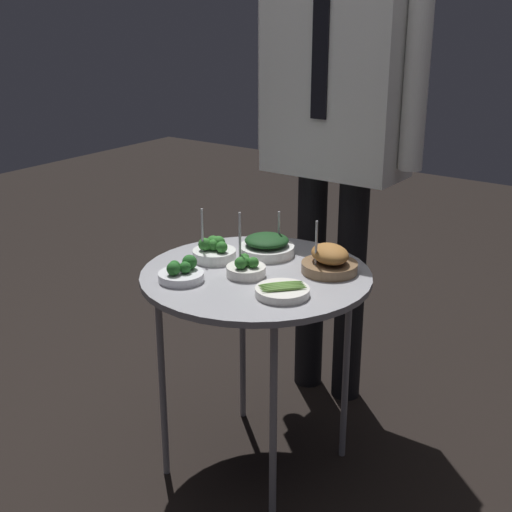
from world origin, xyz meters
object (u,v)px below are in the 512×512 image
bowl_broccoli_center (181,273)px  waiter_figure (337,104)px  bowl_broccoli_back_right (246,268)px  bowl_asparagus_back_left (282,291)px  serving_cart (256,288)px  bowl_roast_far_rim (330,261)px  bowl_broccoli_front_center (214,251)px  bowl_spinach_front_left (267,246)px

bowl_broccoli_center → waiter_figure: bearing=83.9°
bowl_broccoli_back_right → bowl_broccoli_center: 0.18m
bowl_broccoli_center → bowl_asparagus_back_left: bowl_broccoli_center is taller
bowl_asparagus_back_left → bowl_broccoli_center: bearing=-165.7°
bowl_broccoli_back_right → serving_cart: bearing=77.0°
bowl_roast_far_rim → bowl_asparagus_back_left: 0.22m
bowl_broccoli_center → bowl_roast_far_rim: size_ratio=0.77×
bowl_asparagus_back_left → bowl_roast_far_rim: bearing=86.4°
bowl_broccoli_back_right → bowl_roast_far_rim: bearing=42.7°
serving_cart → bowl_broccoli_back_right: bowl_broccoli_back_right is taller
bowl_broccoli_front_center → waiter_figure: bearing=78.6°
bowl_roast_far_rim → waiter_figure: waiter_figure is taller
bowl_spinach_front_left → bowl_broccoli_front_center: size_ratio=1.03×
bowl_broccoli_center → bowl_broccoli_front_center: size_ratio=0.78×
bowl_broccoli_back_right → bowl_spinach_front_left: (-0.05, 0.18, 0.00)m
bowl_spinach_front_left → bowl_broccoli_center: 0.32m
bowl_broccoli_front_center → bowl_asparagus_back_left: bearing=-18.9°
bowl_broccoli_back_right → waiter_figure: (-0.05, 0.57, 0.38)m
serving_cart → bowl_broccoli_center: 0.22m
bowl_broccoli_back_right → bowl_spinach_front_left: 0.18m
bowl_broccoli_center → waiter_figure: size_ratio=0.08×
bowl_spinach_front_left → waiter_figure: waiter_figure is taller
bowl_broccoli_back_right → bowl_broccoli_front_center: size_ratio=1.10×
serving_cart → bowl_broccoli_front_center: bowl_broccoli_front_center is taller
bowl_broccoli_center → bowl_asparagus_back_left: (0.28, 0.07, -0.01)m
bowl_broccoli_back_right → bowl_spinach_front_left: size_ratio=1.06×
bowl_broccoli_back_right → bowl_roast_far_rim: (0.17, 0.16, 0.01)m
bowl_spinach_front_left → waiter_figure: size_ratio=0.10×
serving_cart → bowl_asparagus_back_left: bowl_asparagus_back_left is taller
bowl_asparagus_back_left → waiter_figure: size_ratio=0.09×
bowl_spinach_front_left → bowl_broccoli_center: size_ratio=1.32×
bowl_broccoli_back_right → bowl_spinach_front_left: bowl_broccoli_back_right is taller
bowl_broccoli_center → bowl_asparagus_back_left: size_ratio=0.88×
bowl_broccoli_back_right → bowl_broccoli_center: bowl_broccoli_back_right is taller
bowl_spinach_front_left → bowl_broccoli_center: bowl_spinach_front_left is taller
bowl_spinach_front_left → bowl_asparagus_back_left: size_ratio=1.16×
bowl_broccoli_back_right → waiter_figure: size_ratio=0.11×
bowl_asparagus_back_left → bowl_broccoli_front_center: bearing=161.1°
serving_cart → bowl_broccoli_center: size_ratio=5.20×
bowl_broccoli_front_center → bowl_roast_far_rim: bearing=18.8°
bowl_asparagus_back_left → bowl_broccoli_back_right: bearing=160.4°
bowl_asparagus_back_left → waiter_figure: 0.77m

